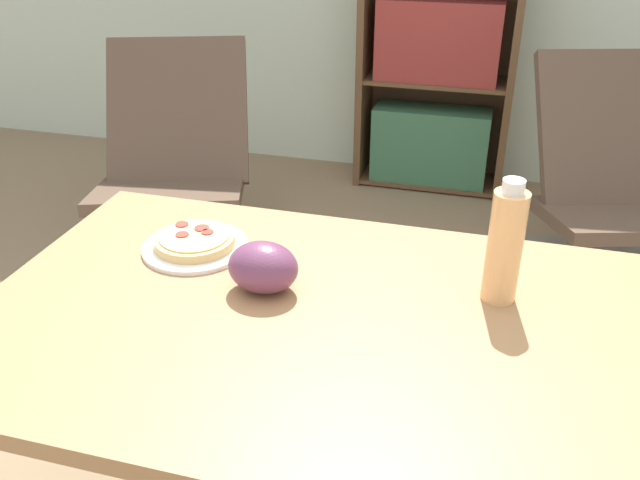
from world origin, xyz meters
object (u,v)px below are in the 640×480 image
grape_bunch (263,268)px  lounge_chair_near (179,196)px  pizza_on_plate (195,243)px  bookshelf (439,35)px  lounge_chair_far (614,221)px  drink_bottle (505,245)px

grape_bunch → lounge_chair_near: (-0.87, 1.31, -0.53)m
pizza_on_plate → bookshelf: size_ratio=0.14×
lounge_chair_near → lounge_chair_far: (1.75, 0.24, 0.00)m
grape_bunch → lounge_chair_far: (0.89, 1.55, -0.53)m
lounge_chair_near → lounge_chair_far: size_ratio=1.02×
pizza_on_plate → lounge_chair_near: (-0.67, 1.19, -0.50)m
drink_bottle → lounge_chair_near: drink_bottle is taller
grape_bunch → bookshelf: bookshelf is taller
drink_bottle → lounge_chair_near: 1.89m
drink_bottle → lounge_chair_far: drink_bottle is taller
grape_bunch → drink_bottle: size_ratio=0.57×
pizza_on_plate → lounge_chair_far: size_ratio=0.26×
lounge_chair_far → drink_bottle: bearing=-123.7°
pizza_on_plate → bookshelf: bearing=83.4°
drink_bottle → lounge_chair_near: (-1.31, 1.22, -0.60)m
drink_bottle → bookshelf: size_ratio=0.15×
pizza_on_plate → lounge_chair_far: (1.09, 1.44, -0.50)m
drink_bottle → bookshelf: 2.34m
drink_bottle → lounge_chair_far: bearing=73.0°
lounge_chair_near → lounge_chair_far: 1.77m
lounge_chair_near → drink_bottle: bearing=-62.2°
pizza_on_plate → lounge_chair_near: bearing=119.2°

